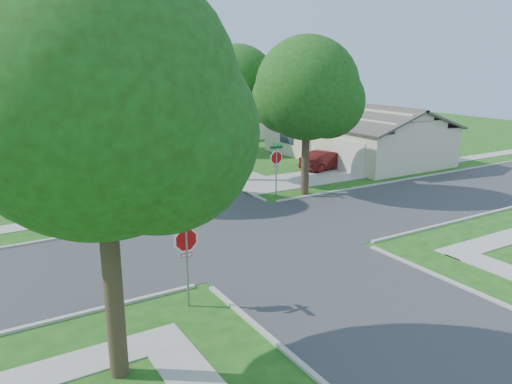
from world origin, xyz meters
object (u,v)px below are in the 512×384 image
object	(u,v)px
stop_sign_sw	(186,244)
tree_e_far	(118,74)
tree_sw_corner	(102,111)
house_ne_near	(354,138)
stop_sign_ne	(276,160)
tree_e_near	(238,89)
tree_w_near	(75,85)
car_driveway	(327,160)
car_curb_west	(26,121)
house_ne_far	(239,116)
car_curb_east	(99,133)
tree_w_mid	(38,72)
tree_e_mid	(165,74)
tree_ne_corner	(308,93)
tree_w_far	(17,80)

from	to	relation	value
stop_sign_sw	tree_e_far	distance (m)	40.04
tree_sw_corner	house_ne_near	xyz separation A→B (m)	(23.43, 17.99, -4.75)
stop_sign_ne	tree_e_near	size ratio (longest dim) A/B	0.36
stop_sign_ne	house_ne_near	distance (m)	12.94
tree_w_near	stop_sign_sw	bearing A→B (deg)	-90.23
car_driveway	car_curb_west	bearing A→B (deg)	15.27
tree_e_near	house_ne_far	world-z (taller)	tree_e_near
house_ne_near	house_ne_far	xyz separation A→B (m)	(0.00, 18.00, 0.00)
house_ne_near	car_curb_east	size ratio (longest dim) A/B	3.06
house_ne_near	tree_sw_corner	bearing A→B (deg)	-142.48
tree_e_far	tree_w_mid	distance (m)	16.05
tree_w_mid	tree_e_far	bearing A→B (deg)	54.15
tree_w_near	house_ne_far	size ratio (longest dim) A/B	0.66
tree_e_mid	tree_e_far	xyz separation A→B (m)	(-0.00, 13.00, -0.27)
tree_e_far	car_driveway	distance (m)	26.72
car_curb_west	tree_w_mid	bearing A→B (deg)	79.16
tree_ne_corner	car_curb_east	distance (m)	25.92
tree_e_near	tree_ne_corner	xyz separation A→B (m)	(1.61, -4.80, -0.05)
tree_e_far	house_ne_near	distance (m)	25.99
stop_sign_sw	car_driveway	distance (m)	21.07
tree_w_mid	stop_sign_sw	bearing A→B (deg)	-90.13
stop_sign_sw	tree_w_far	distance (m)	38.86
tree_w_mid	tree_sw_corner	distance (m)	28.14
tree_w_near	house_ne_far	distance (m)	29.10
tree_e_near	tree_w_mid	xyz separation A→B (m)	(-9.39, 12.00, 0.85)
tree_e_far	tree_w_mid	size ratio (longest dim) A/B	0.91
tree_sw_corner	car_curb_east	distance (m)	37.56
stop_sign_sw	house_ne_near	world-z (taller)	house_ne_near
tree_e_near	house_ne_near	bearing A→B (deg)	10.04
house_ne_far	car_driveway	xyz separation A→B (m)	(-4.49, -20.30, -0.85)
tree_e_mid	tree_w_near	world-z (taller)	tree_e_mid
tree_e_near	tree_sw_corner	size ratio (longest dim) A/B	0.87
tree_sw_corner	car_driveway	distance (m)	25.22
stop_sign_ne	tree_ne_corner	bearing A→B (deg)	-16.55
tree_e_near	tree_sw_corner	world-z (taller)	tree_sw_corner
tree_w_mid	house_ne_far	world-z (taller)	tree_w_mid
tree_w_mid	car_curb_east	distance (m)	11.54
tree_w_near	tree_sw_corner	bearing A→B (deg)	-99.90
tree_e_near	house_ne_near	distance (m)	12.14
tree_e_far	car_curb_east	distance (m)	7.97
tree_e_mid	tree_w_far	world-z (taller)	tree_e_mid
stop_sign_ne	car_curb_west	world-z (taller)	stop_sign_ne
house_ne_near	tree_e_near	bearing A→B (deg)	-169.96
tree_e_far	car_curb_east	bearing A→B (deg)	-126.14
stop_sign_ne	house_ne_near	bearing A→B (deg)	29.14
tree_w_mid	house_ne_far	size ratio (longest dim) A/B	0.70
tree_e_near	house_ne_near	size ratio (longest dim) A/B	0.61
tree_w_near	tree_w_far	size ratio (longest dim) A/B	1.12
tree_e_near	tree_e_far	distance (m)	25.00
stop_sign_sw	car_driveway	world-z (taller)	stop_sign_sw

